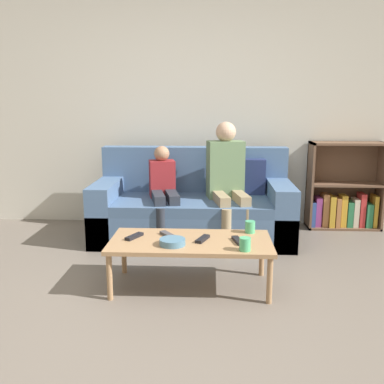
# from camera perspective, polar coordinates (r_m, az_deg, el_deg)

# --- Properties ---
(ground_plane) EXTENTS (22.00, 22.00, 0.00)m
(ground_plane) POSITION_cam_1_polar(r_m,az_deg,el_deg) (2.68, -4.78, -18.45)
(ground_plane) COLOR #70665B
(wall_back) EXTENTS (12.00, 0.06, 2.60)m
(wall_back) POSITION_cam_1_polar(r_m,az_deg,el_deg) (4.78, -1.10, 11.32)
(wall_back) COLOR beige
(wall_back) RESTS_ON ground_plane
(couch) EXTENTS (1.93, 0.89, 0.89)m
(couch) POSITION_cam_1_polar(r_m,az_deg,el_deg) (4.31, 0.27, -2.30)
(couch) COLOR #4C6B93
(couch) RESTS_ON ground_plane
(bookshelf) EXTENTS (0.77, 0.28, 0.94)m
(bookshelf) POSITION_cam_1_polar(r_m,az_deg,el_deg) (4.93, 19.46, -0.55)
(bookshelf) COLOR brown
(bookshelf) RESTS_ON ground_plane
(coffee_table) EXTENTS (1.18, 0.56, 0.36)m
(coffee_table) POSITION_cam_1_polar(r_m,az_deg,el_deg) (3.15, -0.18, -6.99)
(coffee_table) COLOR #A87F56
(coffee_table) RESTS_ON ground_plane
(person_adult) EXTENTS (0.43, 0.66, 1.17)m
(person_adult) POSITION_cam_1_polar(r_m,az_deg,el_deg) (4.15, 4.71, 2.32)
(person_adult) COLOR #9E8966
(person_adult) RESTS_ON ground_plane
(person_child) EXTENTS (0.37, 0.65, 0.93)m
(person_child) POSITION_cam_1_polar(r_m,az_deg,el_deg) (4.15, -3.78, 0.40)
(person_child) COLOR #282D38
(person_child) RESTS_ON ground_plane
(cup_near) EXTENTS (0.08, 0.08, 0.09)m
(cup_near) POSITION_cam_1_polar(r_m,az_deg,el_deg) (2.94, 7.08, -6.91)
(cup_near) COLOR #4CB77A
(cup_near) RESTS_ON coffee_table
(cup_far) EXTENTS (0.08, 0.08, 0.09)m
(cup_far) POSITION_cam_1_polar(r_m,az_deg,el_deg) (3.33, 7.75, -4.63)
(cup_far) COLOR #4CB77A
(cup_far) RESTS_ON coffee_table
(tv_remote_0) EXTENTS (0.11, 0.18, 0.02)m
(tv_remote_0) POSITION_cam_1_polar(r_m,az_deg,el_deg) (3.14, 1.42, -6.27)
(tv_remote_0) COLOR black
(tv_remote_0) RESTS_ON coffee_table
(tv_remote_1) EXTENTS (0.09, 0.18, 0.02)m
(tv_remote_1) POSITION_cam_1_polar(r_m,az_deg,el_deg) (3.12, 6.14, -6.45)
(tv_remote_1) COLOR black
(tv_remote_1) RESTS_ON coffee_table
(tv_remote_2) EXTENTS (0.12, 0.17, 0.02)m
(tv_remote_2) POSITION_cam_1_polar(r_m,az_deg,el_deg) (3.22, -7.71, -5.88)
(tv_remote_2) COLOR black
(tv_remote_2) RESTS_ON coffee_table
(tv_remote_3) EXTENTS (0.14, 0.17, 0.02)m
(tv_remote_3) POSITION_cam_1_polar(r_m,az_deg,el_deg) (3.24, -3.26, -5.70)
(tv_remote_3) COLOR #47474C
(tv_remote_3) RESTS_ON coffee_table
(snack_bowl) EXTENTS (0.18, 0.18, 0.05)m
(snack_bowl) POSITION_cam_1_polar(r_m,az_deg,el_deg) (3.04, -2.63, -6.66)
(snack_bowl) COLOR teal
(snack_bowl) RESTS_ON coffee_table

